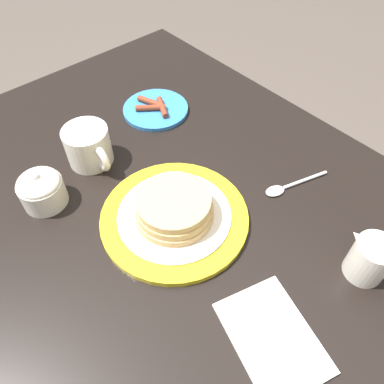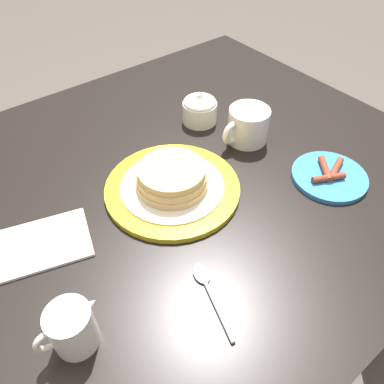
{
  "view_description": "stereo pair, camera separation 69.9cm",
  "coord_description": "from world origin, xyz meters",
  "px_view_note": "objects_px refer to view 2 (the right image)",
  "views": [
    {
      "loc": [
        0.36,
        -0.22,
        1.33
      ],
      "look_at": [
        0.02,
        0.08,
        0.79
      ],
      "focal_mm": 35.0,
      "sensor_mm": 36.0,
      "label": 1
    },
    {
      "loc": [
        0.33,
        0.48,
        1.3
      ],
      "look_at": [
        0.02,
        0.08,
        0.79
      ],
      "focal_mm": 35.0,
      "sensor_mm": 36.0,
      "label": 2
    }
  ],
  "objects_px": {
    "pancake_plate": "(172,183)",
    "sugar_bowl": "(200,109)",
    "side_plate_bacon": "(329,176)",
    "napkin": "(43,244)",
    "coffee_mug": "(247,125)",
    "spoon": "(207,287)",
    "creamer_pitcher": "(72,327)"
  },
  "relations": [
    {
      "from": "coffee_mug",
      "to": "spoon",
      "type": "bearing_deg",
      "value": 37.4
    },
    {
      "from": "coffee_mug",
      "to": "sugar_bowl",
      "type": "height_order",
      "value": "coffee_mug"
    },
    {
      "from": "side_plate_bacon",
      "to": "spoon",
      "type": "height_order",
      "value": "side_plate_bacon"
    },
    {
      "from": "napkin",
      "to": "creamer_pitcher",
      "type": "bearing_deg",
      "value": 82.27
    },
    {
      "from": "creamer_pitcher",
      "to": "spoon",
      "type": "height_order",
      "value": "creamer_pitcher"
    },
    {
      "from": "coffee_mug",
      "to": "napkin",
      "type": "bearing_deg",
      "value": 0.1
    },
    {
      "from": "creamer_pitcher",
      "to": "spoon",
      "type": "xyz_separation_m",
      "value": [
        -0.2,
        0.05,
        -0.04
      ]
    },
    {
      "from": "spoon",
      "to": "coffee_mug",
      "type": "bearing_deg",
      "value": -142.6
    },
    {
      "from": "pancake_plate",
      "to": "spoon",
      "type": "distance_m",
      "value": 0.23
    },
    {
      "from": "sugar_bowl",
      "to": "spoon",
      "type": "distance_m",
      "value": 0.47
    },
    {
      "from": "sugar_bowl",
      "to": "coffee_mug",
      "type": "bearing_deg",
      "value": 106.37
    },
    {
      "from": "pancake_plate",
      "to": "sugar_bowl",
      "type": "distance_m",
      "value": 0.25
    },
    {
      "from": "side_plate_bacon",
      "to": "napkin",
      "type": "distance_m",
      "value": 0.58
    },
    {
      "from": "side_plate_bacon",
      "to": "napkin",
      "type": "height_order",
      "value": "side_plate_bacon"
    },
    {
      "from": "pancake_plate",
      "to": "side_plate_bacon",
      "type": "xyz_separation_m",
      "value": [
        -0.28,
        0.17,
        -0.01
      ]
    },
    {
      "from": "napkin",
      "to": "pancake_plate",
      "type": "bearing_deg",
      "value": 173.58
    },
    {
      "from": "spoon",
      "to": "creamer_pitcher",
      "type": "bearing_deg",
      "value": -13.99
    },
    {
      "from": "sugar_bowl",
      "to": "spoon",
      "type": "height_order",
      "value": "sugar_bowl"
    },
    {
      "from": "side_plate_bacon",
      "to": "creamer_pitcher",
      "type": "bearing_deg",
      "value": -0.79
    },
    {
      "from": "coffee_mug",
      "to": "spoon",
      "type": "distance_m",
      "value": 0.41
    },
    {
      "from": "side_plate_bacon",
      "to": "napkin",
      "type": "bearing_deg",
      "value": -20.52
    },
    {
      "from": "pancake_plate",
      "to": "creamer_pitcher",
      "type": "distance_m",
      "value": 0.33
    },
    {
      "from": "pancake_plate",
      "to": "creamer_pitcher",
      "type": "bearing_deg",
      "value": 29.8
    },
    {
      "from": "creamer_pitcher",
      "to": "sugar_bowl",
      "type": "height_order",
      "value": "creamer_pitcher"
    },
    {
      "from": "coffee_mug",
      "to": "pancake_plate",
      "type": "bearing_deg",
      "value": 7.39
    },
    {
      "from": "coffee_mug",
      "to": "napkin",
      "type": "xyz_separation_m",
      "value": [
        0.5,
        0.0,
        -0.04
      ]
    },
    {
      "from": "pancake_plate",
      "to": "coffee_mug",
      "type": "xyz_separation_m",
      "value": [
        -0.24,
        -0.03,
        0.02
      ]
    },
    {
      "from": "side_plate_bacon",
      "to": "coffee_mug",
      "type": "height_order",
      "value": "coffee_mug"
    },
    {
      "from": "side_plate_bacon",
      "to": "sugar_bowl",
      "type": "relative_size",
      "value": 1.87
    },
    {
      "from": "pancake_plate",
      "to": "sugar_bowl",
      "type": "xyz_separation_m",
      "value": [
        -0.2,
        -0.16,
        0.01
      ]
    },
    {
      "from": "coffee_mug",
      "to": "spoon",
      "type": "relative_size",
      "value": 0.87
    },
    {
      "from": "side_plate_bacon",
      "to": "coffee_mug",
      "type": "xyz_separation_m",
      "value": [
        0.05,
        -0.2,
        0.03
      ]
    }
  ]
}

